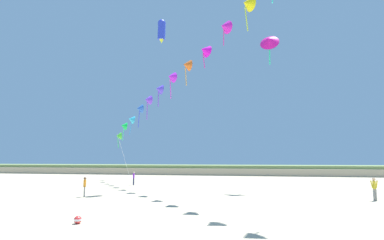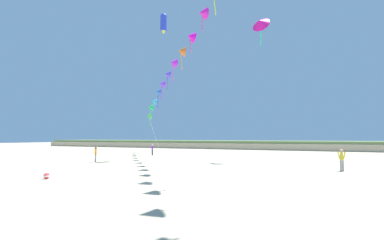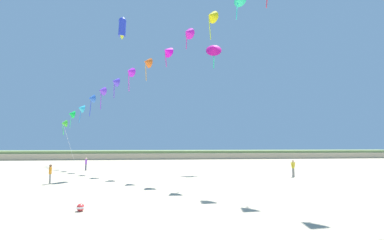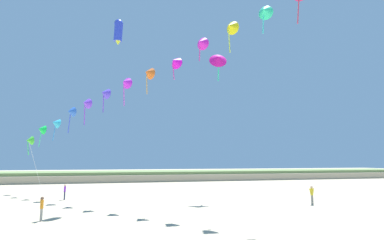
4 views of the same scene
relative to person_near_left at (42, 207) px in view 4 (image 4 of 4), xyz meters
The scene contains 7 objects.
dune_ridge 40.17m from the person_near_left, 75.95° to the left, with size 120.00×12.16×1.81m.
person_near_left is the anchor object (origin of this frame).
person_near_right 22.12m from the person_near_left, ahead, with size 0.58×0.23×1.66m.
person_mid_center 11.03m from the person_near_left, 91.78° to the left, with size 0.21×0.54×1.55m.
kite_banner_string 14.70m from the person_near_left, 24.82° to the left, with size 29.79×31.00×18.44m.
large_kite_low_lead 22.54m from the person_near_left, 28.48° to the left, with size 2.21×1.82×3.57m.
large_kite_mid_trail 16.91m from the person_near_left, 52.31° to the left, with size 1.17×1.18×2.54m.
Camera 4 is at (-4.92, -12.33, 4.00)m, focal length 28.00 mm.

